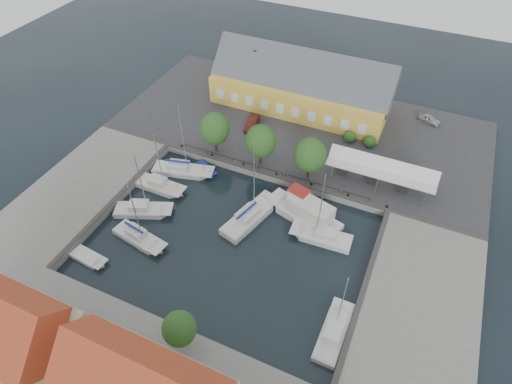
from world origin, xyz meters
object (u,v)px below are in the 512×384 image
Objects in this scene: launch_nw at (205,170)px; launch_sw at (89,259)px; west_boat_b at (160,187)px; west_boat_c at (142,211)px; car_silver at (429,119)px; tent_canopy at (382,169)px; west_boat_a at (182,171)px; center_sailboat at (249,218)px; west_boat_d at (139,238)px; trawler at (306,214)px; east_boat_c at (333,334)px; warehouse at (298,85)px; east_boat_a at (322,238)px; car_red at (252,123)px.

launch_sw is at bearing -104.09° from launch_nw.
west_boat_c is (0.41, -4.71, 0.00)m from west_boat_b.
west_boat_c is (-30.46, -33.83, -1.33)m from car_silver.
west_boat_c is at bearing -148.07° from tent_canopy.
west_boat_a is (-29.89, -25.15, -1.32)m from car_silver.
west_boat_d is (-10.77, -8.35, -0.09)m from center_sailboat.
west_boat_a is (-18.86, 1.24, -0.75)m from trawler.
east_boat_c is at bearing -34.98° from launch_nw.
tent_canopy is at bearing 40.20° from west_boat_d.
launch_nw is (2.85, 1.69, -0.18)m from west_boat_a.
car_silver is 35.84m from launch_nw.
warehouse is 5.94× the size of launch_sw.
center_sailboat is 1.30× the size of east_boat_c.
east_boat_c reaches higher than trawler.
tent_canopy is 18.00m from car_silver.
trawler is at bearing -67.06° from warehouse.
warehouse is 2.48× the size of west_boat_a.
car_silver is at bearing 59.36° from center_sailboat.
trawler is 20.82m from west_boat_c.
west_boat_a reaches higher than east_boat_a.
west_boat_d is (-17.16, -11.37, -0.74)m from trawler.
west_boat_a reaches higher than car_silver.
warehouse is 3.00× the size of east_boat_c.
east_boat_a reaches higher than east_boat_c.
east_boat_c is at bearing -60.56° from trawler.
center_sailboat is at bearing -1.26° from west_boat_b.
east_boat_a is at bearing -174.84° from car_silver.
warehouse reaches higher than car_silver.
warehouse is 25.05m from trawler.
east_boat_a is at bearing 13.12° from west_boat_c.
trawler reaches higher than car_red.
east_boat_c is (14.10, -10.65, -0.10)m from center_sailboat.
tent_canopy is 1.37× the size of west_boat_c.
west_boat_b is 2.33× the size of launch_nw.
west_boat_c is at bearing 81.05° from launch_sw.
east_boat_a is at bearing -63.32° from warehouse.
car_red is at bearing -114.82° from warehouse.
east_boat_a is (9.32, 0.79, -0.10)m from center_sailboat.
east_boat_a is (2.93, -2.22, -0.75)m from trawler.
east_boat_c is 28.95m from launch_nw.
car_silver is 34.21m from center_sailboat.
launch_sw is at bearing -110.97° from car_red.
west_boat_a is 12.73m from west_boat_d.
launch_nw is (-18.94, 5.15, -0.17)m from east_boat_a.
east_boat_a reaches higher than west_boat_c.
trawler is 3.75m from east_boat_a.
west_boat_b is (-30.87, -29.12, -1.33)m from car_silver.
launch_nw is at bearing 148.28° from center_sailboat.
warehouse is 2.30× the size of center_sailboat.
center_sailboat reaches higher than trawler.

